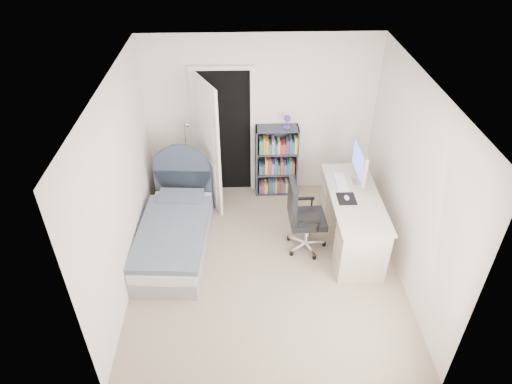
{
  "coord_description": "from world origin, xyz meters",
  "views": [
    {
      "loc": [
        -0.28,
        -4.37,
        4.28
      ],
      "look_at": [
        -0.12,
        0.12,
        1.08
      ],
      "focal_mm": 32.0,
      "sensor_mm": 36.0,
      "label": 1
    }
  ],
  "objects_px": {
    "bed": "(175,231)",
    "desk": "(352,217)",
    "floor_lamp": "(189,166)",
    "bookcase": "(277,162)",
    "nightstand": "(173,176)",
    "office_chair": "(301,214)"
  },
  "relations": [
    {
      "from": "desk",
      "to": "office_chair",
      "type": "bearing_deg",
      "value": -172.51
    },
    {
      "from": "bookcase",
      "to": "nightstand",
      "type": "bearing_deg",
      "value": -176.18
    },
    {
      "from": "nightstand",
      "to": "desk",
      "type": "relative_size",
      "value": 0.37
    },
    {
      "from": "bed",
      "to": "office_chair",
      "type": "xyz_separation_m",
      "value": [
        1.69,
        -0.08,
        0.33
      ]
    },
    {
      "from": "bookcase",
      "to": "bed",
      "type": "bearing_deg",
      "value": -139.33
    },
    {
      "from": "floor_lamp",
      "to": "desk",
      "type": "relative_size",
      "value": 0.79
    },
    {
      "from": "floor_lamp",
      "to": "bookcase",
      "type": "bearing_deg",
      "value": 0.87
    },
    {
      "from": "floor_lamp",
      "to": "desk",
      "type": "bearing_deg",
      "value": -28.29
    },
    {
      "from": "floor_lamp",
      "to": "bed",
      "type": "bearing_deg",
      "value": -95.06
    },
    {
      "from": "nightstand",
      "to": "bookcase",
      "type": "bearing_deg",
      "value": 3.82
    },
    {
      "from": "office_chair",
      "to": "bed",
      "type": "bearing_deg",
      "value": 177.14
    },
    {
      "from": "bed",
      "to": "nightstand",
      "type": "height_order",
      "value": "bed"
    },
    {
      "from": "floor_lamp",
      "to": "desk",
      "type": "distance_m",
      "value": 2.6
    },
    {
      "from": "floor_lamp",
      "to": "bookcase",
      "type": "xyz_separation_m",
      "value": [
        1.36,
        0.02,
        0.02
      ]
    },
    {
      "from": "bed",
      "to": "nightstand",
      "type": "xyz_separation_m",
      "value": [
        -0.15,
        1.15,
        0.14
      ]
    },
    {
      "from": "floor_lamp",
      "to": "office_chair",
      "type": "distance_m",
      "value": 2.06
    },
    {
      "from": "bed",
      "to": "desk",
      "type": "distance_m",
      "value": 2.41
    },
    {
      "from": "nightstand",
      "to": "office_chair",
      "type": "xyz_separation_m",
      "value": [
        1.84,
        -1.24,
        0.19
      ]
    },
    {
      "from": "floor_lamp",
      "to": "office_chair",
      "type": "xyz_separation_m",
      "value": [
        1.58,
        -1.33,
        0.06
      ]
    },
    {
      "from": "bookcase",
      "to": "office_chair",
      "type": "xyz_separation_m",
      "value": [
        0.22,
        -1.35,
        0.04
      ]
    },
    {
      "from": "office_chair",
      "to": "floor_lamp",
      "type": "bearing_deg",
      "value": 140.02
    },
    {
      "from": "bookcase",
      "to": "desk",
      "type": "height_order",
      "value": "bookcase"
    }
  ]
}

